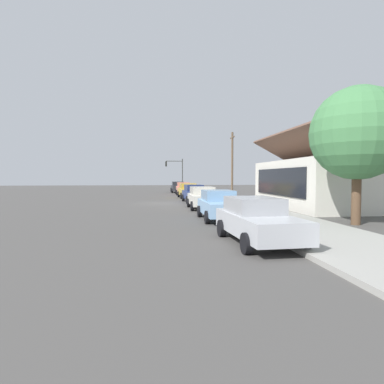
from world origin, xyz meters
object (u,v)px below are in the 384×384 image
Objects in this scene: car_mustard at (188,190)px; shade_tree at (358,134)px; car_charcoal at (178,187)px; car_silver at (257,220)px; traffic_light_main at (176,169)px; fire_hydrant_red at (197,192)px; car_ivory at (203,198)px; car_coral at (183,188)px; car_navy at (194,193)px; utility_pole_wooden at (232,163)px; car_skyblue at (219,205)px.

car_mustard is 21.82m from shade_tree.
car_charcoal is 1.00× the size of car_silver.
car_mustard is at bearing 176.80° from car_silver.
traffic_light_main is 13.95m from fire_hydrant_red.
fire_hydrant_red is at bearing 174.67° from car_ivory.
car_charcoal is 5.89m from car_coral.
traffic_light_main is at bearing 177.31° from car_silver.
car_coral is at bearing 176.99° from car_navy.
shade_tree is 9.40× the size of fire_hydrant_red.
utility_pole_wooden is (-13.75, 5.53, 3.11)m from car_ivory.
traffic_light_main is (-40.53, -0.24, 2.67)m from car_silver.
car_ivory is (12.00, -0.18, 0.00)m from car_mustard.
car_charcoal is at bearing 178.05° from car_navy.
car_coral is at bearing 176.75° from car_silver.
car_ivory is at bearing 179.89° from car_skyblue.
utility_pole_wooden is at bearing -178.18° from shade_tree.
traffic_light_main reaches higher than car_skyblue.
car_navy is (6.06, -0.07, -0.00)m from car_mustard.
car_charcoal and car_silver have the same top height.
fire_hydrant_red is (-14.76, 1.53, -0.32)m from car_ivory.
car_skyblue is at bearing 0.87° from car_coral.
car_charcoal is 12.43m from car_mustard.
utility_pole_wooden reaches higher than car_charcoal.
car_silver is 6.75× the size of fire_hydrant_red.
car_coral is 7.80m from utility_pole_wooden.
car_silver is at bearing -2.54° from car_navy.
traffic_light_main is at bearing -158.73° from utility_pole_wooden.
car_ivory is at bearing 0.39° from car_charcoal.
car_coral is 18.55m from car_ivory.
car_navy is at bearing -34.75° from utility_pole_wooden.
car_skyblue is (6.06, -0.00, -0.00)m from car_ivory.
car_coral and car_skyblue have the same top height.
car_mustard is 12.01m from car_ivory.
car_skyblue is 6.18m from car_silver.
fire_hydrant_red is (-20.82, 1.53, -0.32)m from car_skyblue.
traffic_light_main is 0.69× the size of utility_pole_wooden.
traffic_light_main is at bearing -179.86° from car_skyblue.
car_navy is at bearing 0.63° from traffic_light_main.
car_navy is at bearing 0.79° from car_charcoal.
car_charcoal is 0.92× the size of traffic_light_main.
traffic_light_main reaches higher than car_silver.
traffic_light_main is (-34.35, -0.13, 2.68)m from car_skyblue.
car_coral is 1.08× the size of car_mustard.
car_charcoal and car_ivory have the same top height.
car_charcoal and car_skyblue have the same top height.
car_mustard is 0.84× the size of traffic_light_main.
utility_pole_wooden is at bearing 21.27° from traffic_light_main.
car_skyblue is at bearing -112.46° from shade_tree.
fire_hydrant_red is at bearing 175.72° from car_skyblue.
car_skyblue is (24.61, -0.23, -0.00)m from car_coral.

